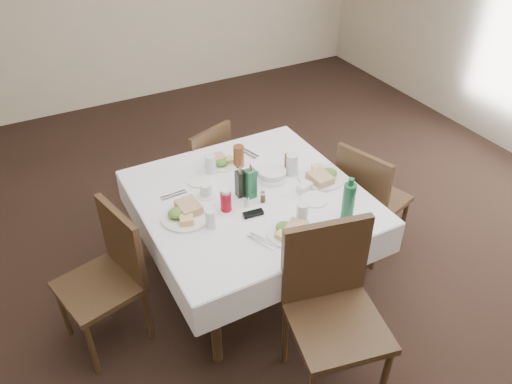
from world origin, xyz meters
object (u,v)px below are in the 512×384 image
chair_north (204,166)px  oil_cruet_green (251,182)px  bread_basket (272,174)px  coffee_mug (206,190)px  water_n (211,164)px  ketchup_bottle (226,201)px  green_bottle (349,201)px  chair_west (110,270)px  chair_south (331,300)px  chair_east (367,195)px  water_w (211,219)px  oil_cruet_dark (241,183)px  dining_table (250,205)px  water_s (302,213)px  water_e (292,164)px

chair_north → oil_cruet_green: bearing=-91.7°
bread_basket → coffee_mug: coffee_mug is taller
water_n → ketchup_bottle: ketchup_bottle is taller
chair_north → oil_cruet_green: size_ratio=3.38×
green_bottle → bread_basket: bearing=108.3°
coffee_mug → chair_north: bearing=69.5°
bread_basket → chair_west: bearing=-175.7°
chair_south → bread_basket: 0.98m
ketchup_bottle → water_n: bearing=78.7°
chair_east → water_w: chair_east is taller
coffee_mug → oil_cruet_green: bearing=-29.8°
water_w → green_bottle: green_bottle is taller
chair_south → chair_west: bearing=139.0°
water_w → oil_cruet_dark: 0.35m
bread_basket → oil_cruet_green: bearing=-153.2°
chair_east → oil_cruet_green: bearing=174.1°
dining_table → chair_west: 0.95m
water_w → oil_cruet_green: 0.38m
chair_north → coffee_mug: bearing=-110.5°
chair_west → bread_basket: bearing=4.3°
chair_south → oil_cruet_dark: 0.92m
chair_north → green_bottle: (0.38, -1.32, 0.40)m
water_s → oil_cruet_dark: (-0.20, 0.40, 0.03)m
chair_west → oil_cruet_dark: bearing=0.9°
chair_north → water_e: water_e is taller
water_e → bread_basket: 0.15m
chair_east → coffee_mug: 1.19m
chair_east → green_bottle: (-0.49, -0.37, 0.37)m
water_s → chair_west: bearing=160.3°
chair_east → green_bottle: 0.71m
chair_south → green_bottle: (0.35, 0.37, 0.30)m
water_w → ketchup_bottle: (0.14, 0.10, 0.01)m
water_n → water_s: water_n is taller
chair_east → chair_north: bearing=132.3°
water_w → oil_cruet_green: oil_cruet_green is taller
water_e → oil_cruet_green: bearing=-164.9°
chair_west → water_e: bearing=3.3°
bread_basket → chair_east: bearing=-16.7°
oil_cruet_green → green_bottle: (0.41, -0.46, 0.02)m
chair_north → chair_south: (0.03, -1.69, 0.11)m
chair_north → water_s: bearing=-84.1°
chair_north → water_s: 1.28m
chair_south → oil_cruet_green: chair_south is taller
water_n → oil_cruet_green: bearing=-73.3°
chair_south → oil_cruet_green: (-0.05, 0.83, 0.28)m
water_n → coffee_mug: bearing=-120.0°
coffee_mug → green_bottle: size_ratio=0.42×
water_w → chair_south: bearing=-60.0°
chair_north → chair_west: bearing=-138.8°
chair_north → chair_east: chair_east is taller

